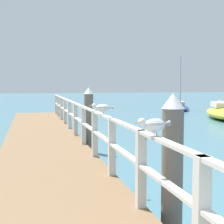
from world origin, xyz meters
name	(u,v)px	position (x,y,z in m)	size (l,w,h in m)	color
pier_deck	(44,149)	(0.00, 9.96, 0.26)	(2.23, 19.91, 0.53)	brown
pier_railing	(79,118)	(1.03, 9.96, 1.16)	(0.12, 18.43, 1.03)	beige
dock_piling_near	(172,171)	(1.41, 3.98, 1.03)	(0.29, 0.29, 2.04)	#6B6056
dock_piling_far	(89,120)	(1.41, 10.51, 1.03)	(0.29, 0.29, 2.04)	#6B6056
seagull_foreground	(154,124)	(1.02, 3.63, 1.69)	(0.47, 0.22, 0.21)	white
seagull_background	(102,107)	(1.02, 6.57, 1.69)	(0.47, 0.22, 0.21)	white
boat_2	(180,107)	(11.65, 26.41, 0.27)	(2.71, 4.57, 4.36)	navy
boat_5	(224,112)	(11.20, 18.96, 0.40)	(3.44, 5.67, 5.52)	gold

